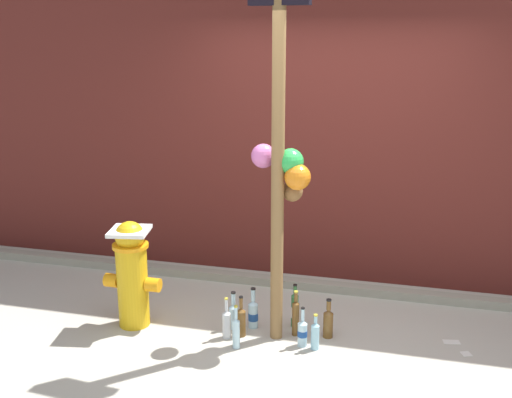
{
  "coord_description": "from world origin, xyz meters",
  "views": [
    {
      "loc": [
        0.7,
        -4.05,
        2.34
      ],
      "look_at": [
        -0.4,
        0.21,
        1.13
      ],
      "focal_mm": 42.3,
      "sensor_mm": 36.0,
      "label": 1
    }
  ],
  "objects_px": {
    "bottle_1": "(253,313)",
    "bottle_5": "(227,323)",
    "bottle_8": "(328,322)",
    "bottle_9": "(302,332)",
    "bottle_3": "(315,335)",
    "bottle_6": "(236,332)",
    "memorial_post": "(282,134)",
    "bottle_0": "(296,317)",
    "bottle_7": "(234,314)",
    "fire_hydrant": "(132,272)",
    "bottle_4": "(295,309)",
    "bottle_2": "(241,321)"
  },
  "relations": [
    {
      "from": "bottle_1",
      "to": "bottle_5",
      "type": "height_order",
      "value": "bottle_1"
    },
    {
      "from": "bottle_8",
      "to": "bottle_9",
      "type": "bearing_deg",
      "value": -132.47
    },
    {
      "from": "bottle_3",
      "to": "bottle_6",
      "type": "bearing_deg",
      "value": -167.28
    },
    {
      "from": "bottle_5",
      "to": "memorial_post",
      "type": "bearing_deg",
      "value": 19.02
    },
    {
      "from": "bottle_9",
      "to": "bottle_0",
      "type": "bearing_deg",
      "value": 118.12
    },
    {
      "from": "bottle_1",
      "to": "bottle_7",
      "type": "relative_size",
      "value": 1.08
    },
    {
      "from": "bottle_3",
      "to": "bottle_9",
      "type": "relative_size",
      "value": 0.9
    },
    {
      "from": "memorial_post",
      "to": "fire_hydrant",
      "type": "distance_m",
      "value": 1.68
    },
    {
      "from": "bottle_0",
      "to": "bottle_4",
      "type": "xyz_separation_m",
      "value": [
        -0.03,
        0.15,
        -0.01
      ]
    },
    {
      "from": "fire_hydrant",
      "to": "bottle_7",
      "type": "relative_size",
      "value": 2.79
    },
    {
      "from": "bottle_0",
      "to": "bottle_5",
      "type": "height_order",
      "value": "bottle_0"
    },
    {
      "from": "bottle_0",
      "to": "bottle_2",
      "type": "xyz_separation_m",
      "value": [
        -0.42,
        -0.12,
        -0.03
      ]
    },
    {
      "from": "memorial_post",
      "to": "bottle_6",
      "type": "height_order",
      "value": "memorial_post"
    },
    {
      "from": "bottle_1",
      "to": "bottle_0",
      "type": "bearing_deg",
      "value": -6.96
    },
    {
      "from": "bottle_6",
      "to": "bottle_9",
      "type": "distance_m",
      "value": 0.51
    },
    {
      "from": "bottle_7",
      "to": "bottle_3",
      "type": "bearing_deg",
      "value": -13.76
    },
    {
      "from": "bottle_5",
      "to": "bottle_2",
      "type": "bearing_deg",
      "value": 29.61
    },
    {
      "from": "fire_hydrant",
      "to": "bottle_1",
      "type": "relative_size",
      "value": 2.58
    },
    {
      "from": "fire_hydrant",
      "to": "bottle_0",
      "type": "height_order",
      "value": "fire_hydrant"
    },
    {
      "from": "bottle_0",
      "to": "bottle_3",
      "type": "bearing_deg",
      "value": -44.27
    },
    {
      "from": "fire_hydrant",
      "to": "bottle_8",
      "type": "xyz_separation_m",
      "value": [
        1.59,
        0.18,
        -0.34
      ]
    },
    {
      "from": "bottle_6",
      "to": "bottle_7",
      "type": "relative_size",
      "value": 1.1
    },
    {
      "from": "memorial_post",
      "to": "fire_hydrant",
      "type": "relative_size",
      "value": 3.22
    },
    {
      "from": "bottle_4",
      "to": "bottle_6",
      "type": "xyz_separation_m",
      "value": [
        -0.37,
        -0.46,
        -0.01
      ]
    },
    {
      "from": "memorial_post",
      "to": "bottle_0",
      "type": "height_order",
      "value": "memorial_post"
    },
    {
      "from": "memorial_post",
      "to": "bottle_1",
      "type": "distance_m",
      "value": 1.53
    },
    {
      "from": "bottle_1",
      "to": "bottle_8",
      "type": "relative_size",
      "value": 1.07
    },
    {
      "from": "bottle_5",
      "to": "bottle_7",
      "type": "bearing_deg",
      "value": 87.48
    },
    {
      "from": "fire_hydrant",
      "to": "bottle_4",
      "type": "relative_size",
      "value": 2.4
    },
    {
      "from": "bottle_3",
      "to": "bottle_8",
      "type": "relative_size",
      "value": 0.89
    },
    {
      "from": "bottle_0",
      "to": "bottle_6",
      "type": "xyz_separation_m",
      "value": [
        -0.4,
        -0.32,
        -0.02
      ]
    },
    {
      "from": "bottle_0",
      "to": "bottle_3",
      "type": "xyz_separation_m",
      "value": [
        0.19,
        -0.18,
        -0.04
      ]
    },
    {
      "from": "bottle_1",
      "to": "bottle_9",
      "type": "relative_size",
      "value": 1.08
    },
    {
      "from": "bottle_5",
      "to": "bottle_8",
      "type": "bearing_deg",
      "value": 15.13
    },
    {
      "from": "fire_hydrant",
      "to": "bottle_2",
      "type": "height_order",
      "value": "fire_hydrant"
    },
    {
      "from": "bottle_4",
      "to": "bottle_5",
      "type": "bearing_deg",
      "value": -146.28
    },
    {
      "from": "bottle_6",
      "to": "bottle_1",
      "type": "bearing_deg",
      "value": 83.59
    },
    {
      "from": "bottle_4",
      "to": "bottle_7",
      "type": "relative_size",
      "value": 1.16
    },
    {
      "from": "bottle_2",
      "to": "bottle_1",
      "type": "bearing_deg",
      "value": 71.22
    },
    {
      "from": "bottle_0",
      "to": "bottle_5",
      "type": "relative_size",
      "value": 1.11
    },
    {
      "from": "bottle_5",
      "to": "bottle_6",
      "type": "distance_m",
      "value": 0.18
    },
    {
      "from": "bottle_0",
      "to": "bottle_8",
      "type": "height_order",
      "value": "bottle_0"
    },
    {
      "from": "memorial_post",
      "to": "bottle_7",
      "type": "distance_m",
      "value": 1.56
    },
    {
      "from": "bottle_0",
      "to": "bottle_7",
      "type": "relative_size",
      "value": 1.19
    },
    {
      "from": "bottle_0",
      "to": "bottle_3",
      "type": "relative_size",
      "value": 1.31
    },
    {
      "from": "fire_hydrant",
      "to": "bottle_4",
      "type": "xyz_separation_m",
      "value": [
        1.3,
        0.3,
        -0.32
      ]
    },
    {
      "from": "bottle_1",
      "to": "bottle_5",
      "type": "bearing_deg",
      "value": -125.45
    },
    {
      "from": "fire_hydrant",
      "to": "bottle_6",
      "type": "relative_size",
      "value": 2.54
    },
    {
      "from": "fire_hydrant",
      "to": "bottle_9",
      "type": "height_order",
      "value": "fire_hydrant"
    },
    {
      "from": "bottle_1",
      "to": "bottle_9",
      "type": "height_order",
      "value": "bottle_1"
    }
  ]
}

